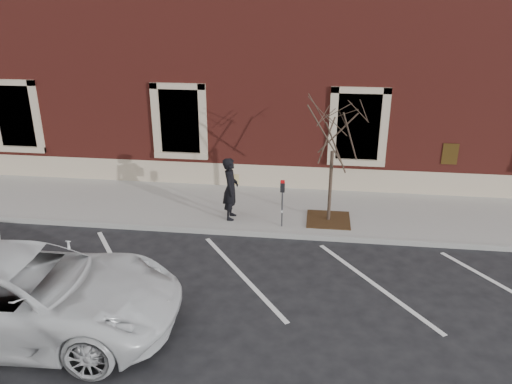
# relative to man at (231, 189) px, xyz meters

# --- Properties ---
(ground) EXTENTS (120.00, 120.00, 0.00)m
(ground) POSITION_rel_man_xyz_m (0.78, -0.78, -1.09)
(ground) COLOR #28282B
(ground) RESTS_ON ground
(sidewalk_near) EXTENTS (40.00, 3.50, 0.15)m
(sidewalk_near) POSITION_rel_man_xyz_m (0.78, 0.97, -1.02)
(sidewalk_near) COLOR #A29D98
(sidewalk_near) RESTS_ON ground
(curb_near) EXTENTS (40.00, 0.12, 0.15)m
(curb_near) POSITION_rel_man_xyz_m (0.78, -0.83, -1.02)
(curb_near) COLOR #9E9E99
(curb_near) RESTS_ON ground
(parking_stripes) EXTENTS (28.00, 4.40, 0.01)m
(parking_stripes) POSITION_rel_man_xyz_m (0.78, -2.98, -1.09)
(parking_stripes) COLOR silver
(parking_stripes) RESTS_ON ground
(building_civic) EXTENTS (40.00, 8.62, 8.00)m
(building_civic) POSITION_rel_man_xyz_m (0.78, 6.96, 2.90)
(building_civic) COLOR maroon
(building_civic) RESTS_ON ground
(man) EXTENTS (0.46, 0.69, 1.89)m
(man) POSITION_rel_man_xyz_m (0.00, 0.00, 0.00)
(man) COLOR black
(man) RESTS_ON sidewalk_near
(parking_meter) EXTENTS (0.13, 0.10, 1.42)m
(parking_meter) POSITION_rel_man_xyz_m (1.56, -0.39, 0.04)
(parking_meter) COLOR #595B60
(parking_meter) RESTS_ON sidewalk_near
(tree_grate) EXTENTS (1.28, 1.28, 0.03)m
(tree_grate) POSITION_rel_man_xyz_m (2.91, 0.21, -0.93)
(tree_grate) COLOR #432A15
(tree_grate) RESTS_ON sidewalk_near
(sapling) EXTENTS (2.35, 2.35, 3.91)m
(sapling) POSITION_rel_man_xyz_m (2.91, 0.21, 1.79)
(sapling) COLOR #453729
(sapling) RESTS_ON sidewalk_near
(white_truck) EXTENTS (6.38, 3.21, 1.73)m
(white_truck) POSITION_rel_man_xyz_m (-3.19, -5.63, -0.23)
(white_truck) COLOR silver
(white_truck) RESTS_ON ground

